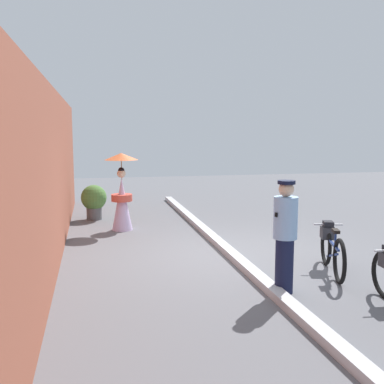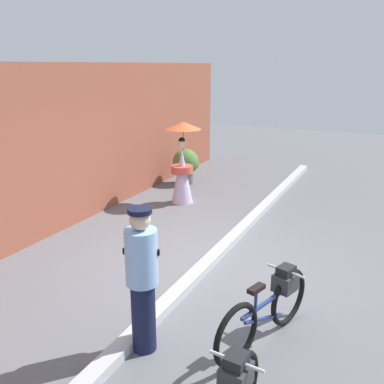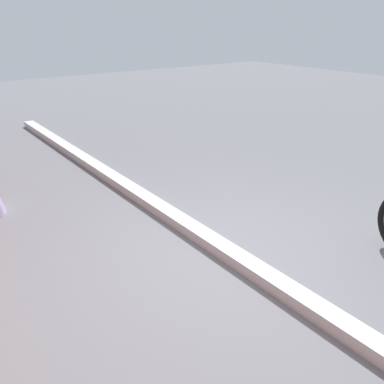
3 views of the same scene
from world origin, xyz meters
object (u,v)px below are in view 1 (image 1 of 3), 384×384
person_with_parasol (122,192)px  potted_plant_by_door (94,200)px  bicycle_near_officer (331,248)px  person_officer (285,234)px

person_with_parasol → potted_plant_by_door: bearing=23.5°
potted_plant_by_door → bicycle_near_officer: bearing=-145.4°
bicycle_near_officer → potted_plant_by_door: 6.66m
person_with_parasol → person_officer: bearing=-157.4°
potted_plant_by_door → person_officer: bearing=-157.2°
person_with_parasol → bicycle_near_officer: bearing=-142.0°
person_officer → person_with_parasol: size_ratio=0.90×
bicycle_near_officer → person_with_parasol: bearing=38.0°
bicycle_near_officer → potted_plant_by_door: bearing=34.6°
bicycle_near_officer → person_with_parasol: 5.14m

